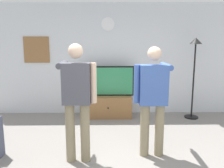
% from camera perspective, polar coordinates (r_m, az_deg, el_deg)
% --- Properties ---
extents(back_wall, '(6.40, 0.10, 2.70)m').
position_cam_1_polar(back_wall, '(5.81, 0.06, 5.99)').
color(back_wall, silver).
rests_on(back_wall, ground_plane).
extents(tv_stand, '(1.11, 0.51, 0.51)m').
position_cam_1_polar(tv_stand, '(5.66, -0.95, -5.42)').
color(tv_stand, olive).
rests_on(tv_stand, ground_plane).
extents(television, '(1.23, 0.07, 0.71)m').
position_cam_1_polar(television, '(5.57, -0.97, 0.75)').
color(television, black).
rests_on(television, tv_stand).
extents(wall_clock, '(0.31, 0.03, 0.31)m').
position_cam_1_polar(wall_clock, '(5.75, -1.00, 14.39)').
color(wall_clock, white).
extents(framed_picture, '(0.61, 0.04, 0.63)m').
position_cam_1_polar(framed_picture, '(6.00, -17.86, 7.94)').
color(framed_picture, olive).
extents(floor_lamp, '(0.32, 0.32, 1.87)m').
position_cam_1_polar(floor_lamp, '(5.69, 19.47, 5.21)').
color(floor_lamp, black).
rests_on(floor_lamp, ground_plane).
extents(person_standing_nearer_lamp, '(0.58, 0.78, 1.76)m').
position_cam_1_polar(person_standing_nearer_lamp, '(3.44, -8.54, -3.03)').
color(person_standing_nearer_lamp, gray).
rests_on(person_standing_nearer_lamp, ground_plane).
extents(person_standing_nearer_couch, '(0.60, 0.78, 1.71)m').
position_cam_1_polar(person_standing_nearer_couch, '(3.64, 9.94, -2.75)').
color(person_standing_nearer_couch, gray).
rests_on(person_standing_nearer_couch, ground_plane).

